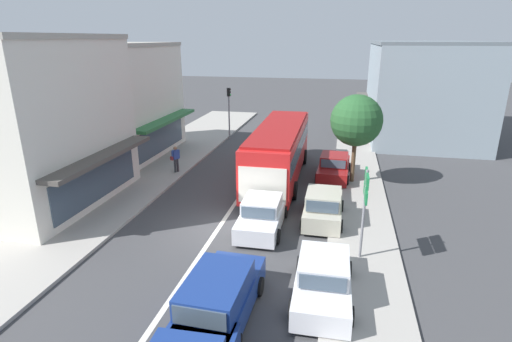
{
  "coord_description": "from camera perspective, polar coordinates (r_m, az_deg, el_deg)",
  "views": [
    {
      "loc": [
        5.02,
        -15.12,
        8.05
      ],
      "look_at": [
        0.69,
        4.88,
        1.2
      ],
      "focal_mm": 28.0,
      "sensor_mm": 36.0,
      "label": 1
    }
  ],
  "objects": [
    {
      "name": "street_tree_right",
      "position": [
        22.95,
        14.16,
        6.98
      ],
      "size": [
        2.87,
        2.87,
        5.13
      ],
      "color": "brown",
      "rests_on": "ground"
    },
    {
      "name": "ground_plane",
      "position": [
        17.85,
        -5.55,
        -8.39
      ],
      "size": [
        140.0,
        140.0,
        0.0
      ],
      "primitive_type": "plane",
      "color": "#3F3F42"
    },
    {
      "name": "shopfront_mid_block",
      "position": [
        29.64,
        -19.06,
        9.4
      ],
      "size": [
        7.14,
        8.72,
        7.75
      ],
      "color": "silver",
      "rests_on": "ground"
    },
    {
      "name": "wagon_behind_bus_near",
      "position": [
        12.42,
        -5.26,
        -17.61
      ],
      "size": [
        2.03,
        4.55,
        1.58
      ],
      "color": "navy",
      "rests_on": "ground"
    },
    {
      "name": "building_right_far",
      "position": [
        36.85,
        22.63,
        10.64
      ],
      "size": [
        9.34,
        13.56,
        7.79
      ],
      "color": "#84939E",
      "rests_on": "ground"
    },
    {
      "name": "sidewalk_left",
      "position": [
        25.49,
        -16.14,
        -0.5
      ],
      "size": [
        5.2,
        44.0,
        0.14
      ],
      "primitive_type": "cube",
      "color": "#A39E96",
      "rests_on": "ground"
    },
    {
      "name": "shopfront_corner_near",
      "position": [
        22.58,
        -30.58,
        5.89
      ],
      "size": [
        8.63,
        8.33,
        8.23
      ],
      "color": "silver",
      "rests_on": "ground"
    },
    {
      "name": "pedestrian_with_handbag_near",
      "position": [
        24.97,
        -11.41,
        1.89
      ],
      "size": [
        0.48,
        0.62,
        1.63
      ],
      "color": "#333338",
      "rests_on": "sidewalk_left"
    },
    {
      "name": "directional_road_sign",
      "position": [
        14.95,
        15.38,
        -3.14
      ],
      "size": [
        0.1,
        1.4,
        3.6
      ],
      "color": "gray",
      "rests_on": "ground"
    },
    {
      "name": "kerb_right",
      "position": [
        22.61,
        14.41,
        -2.8
      ],
      "size": [
        2.8,
        44.0,
        0.12
      ],
      "primitive_type": "cube",
      "color": "#A39E96",
      "rests_on": "ground"
    },
    {
      "name": "lane_centre_line",
      "position": [
        21.34,
        -2.32,
        -3.65
      ],
      "size": [
        0.2,
        28.0,
        0.01
      ],
      "primitive_type": "cube",
      "color": "silver",
      "rests_on": "ground"
    },
    {
      "name": "parked_hatchback_kerb_second",
      "position": [
        18.53,
        9.58,
        -5.11
      ],
      "size": [
        1.83,
        3.71,
        1.54
      ],
      "color": "#B7B29E",
      "rests_on": "ground"
    },
    {
      "name": "traffic_light_downstreet",
      "position": [
        33.29,
        -3.88,
        9.49
      ],
      "size": [
        0.33,
        0.24,
        4.2
      ],
      "color": "gray",
      "rests_on": "ground"
    },
    {
      "name": "parked_sedan_kerb_front",
      "position": [
        13.49,
        9.55,
        -14.99
      ],
      "size": [
        1.96,
        4.23,
        1.47
      ],
      "color": "silver",
      "rests_on": "ground"
    },
    {
      "name": "city_bus",
      "position": [
        23.43,
        3.33,
        3.21
      ],
      "size": [
        2.86,
        10.89,
        3.23
      ],
      "color": "red",
      "rests_on": "ground"
    },
    {
      "name": "sedan_adjacent_lane_trail",
      "position": [
        17.67,
        0.91,
        -6.22
      ],
      "size": [
        1.95,
        4.23,
        1.47
      ],
      "color": "silver",
      "rests_on": "ground"
    },
    {
      "name": "parked_sedan_kerb_third",
      "position": [
        24.41,
        11.06,
        0.53
      ],
      "size": [
        2.02,
        4.26,
        1.47
      ],
      "color": "maroon",
      "rests_on": "ground"
    }
  ]
}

